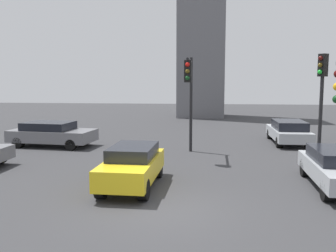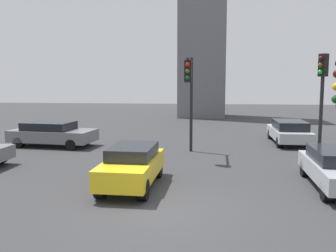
{
  "view_description": "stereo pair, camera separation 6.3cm",
  "coord_description": "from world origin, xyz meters",
  "px_view_note": "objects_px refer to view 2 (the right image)",
  "views": [
    {
      "loc": [
        1.29,
        -10.53,
        3.8
      ],
      "look_at": [
        -0.3,
        5.18,
        1.84
      ],
      "focal_mm": 39.82,
      "sensor_mm": 36.0,
      "label": 1
    },
    {
      "loc": [
        1.35,
        -10.52,
        3.8
      ],
      "look_at": [
        -0.3,
        5.18,
        1.84
      ],
      "focal_mm": 39.82,
      "sensor_mm": 36.0,
      "label": 2
    }
  ],
  "objects_px": {
    "car_1": "(289,131)",
    "car_3": "(132,165)",
    "traffic_light_1": "(190,86)",
    "car_2": "(52,133)",
    "traffic_light_2": "(322,88)"
  },
  "relations": [
    {
      "from": "car_1",
      "to": "car_2",
      "type": "bearing_deg",
      "value": 100.4
    },
    {
      "from": "traffic_light_1",
      "to": "car_3",
      "type": "height_order",
      "value": "traffic_light_1"
    },
    {
      "from": "traffic_light_1",
      "to": "car_1",
      "type": "height_order",
      "value": "traffic_light_1"
    },
    {
      "from": "car_2",
      "to": "traffic_light_1",
      "type": "bearing_deg",
      "value": -7.76
    },
    {
      "from": "car_1",
      "to": "car_2",
      "type": "relative_size",
      "value": 0.96
    },
    {
      "from": "traffic_light_1",
      "to": "car_2",
      "type": "height_order",
      "value": "traffic_light_1"
    },
    {
      "from": "traffic_light_2",
      "to": "car_3",
      "type": "xyz_separation_m",
      "value": [
        -7.71,
        -4.5,
        -2.67
      ]
    },
    {
      "from": "car_2",
      "to": "traffic_light_2",
      "type": "bearing_deg",
      "value": -6.14
    },
    {
      "from": "traffic_light_2",
      "to": "car_1",
      "type": "height_order",
      "value": "traffic_light_2"
    },
    {
      "from": "traffic_light_1",
      "to": "car_2",
      "type": "distance_m",
      "value": 8.7
    },
    {
      "from": "car_2",
      "to": "car_3",
      "type": "xyz_separation_m",
      "value": [
        6.23,
        -7.6,
        0.04
      ]
    },
    {
      "from": "traffic_light_1",
      "to": "car_2",
      "type": "xyz_separation_m",
      "value": [
        -8.0,
        2.01,
        -2.78
      ]
    },
    {
      "from": "car_1",
      "to": "car_3",
      "type": "bearing_deg",
      "value": 143.47
    },
    {
      "from": "car_1",
      "to": "car_3",
      "type": "distance_m",
      "value": 12.53
    },
    {
      "from": "car_3",
      "to": "traffic_light_2",
      "type": "bearing_deg",
      "value": 122.13
    }
  ]
}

